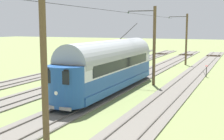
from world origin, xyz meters
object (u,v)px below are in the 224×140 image
object	(u,v)px
catenary_pole_mid_near	(153,44)
catenary_pole_mid_far	(43,65)
catenary_pole_foreground	(186,38)
vintage_streetcar	(111,65)
switch_stand	(206,71)

from	to	relation	value
catenary_pole_mid_near	catenary_pole_mid_far	world-z (taller)	same
catenary_pole_foreground	catenary_pole_mid_near	size ratio (longest dim) A/B	1.00
vintage_streetcar	catenary_pole_foreground	xyz separation A→B (m)	(-2.50, -20.51, 1.53)
vintage_streetcar	switch_stand	size ratio (longest dim) A/B	12.92
catenary_pole_mid_far	switch_stand	bearing A→B (deg)	-99.91
catenary_pole_foreground	switch_stand	size ratio (longest dim) A/B	5.87
catenary_pole_foreground	catenary_pole_mid_far	bearing A→B (deg)	90.00
catenary_pole_foreground	catenary_pole_mid_near	distance (m)	16.48
switch_stand	catenary_pole_mid_far	bearing A→B (deg)	80.09
catenary_pole_mid_far	catenary_pole_foreground	bearing A→B (deg)	-90.00
catenary_pole_mid_far	switch_stand	world-z (taller)	catenary_pole_mid_far
catenary_pole_foreground	catenary_pole_mid_near	bearing A→B (deg)	90.00
catenary_pole_mid_near	switch_stand	world-z (taller)	catenary_pole_mid_near
catenary_pole_mid_near	catenary_pole_mid_far	xyz separation A→B (m)	(0.00, 16.48, 0.00)
vintage_streetcar	switch_stand	world-z (taller)	vintage_streetcar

